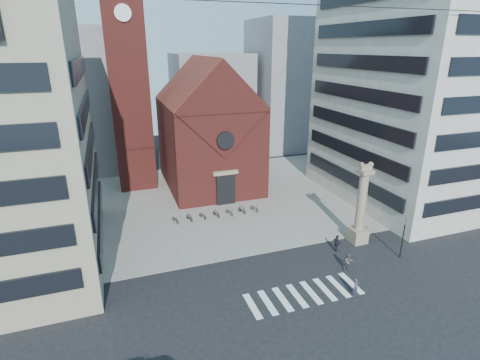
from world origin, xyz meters
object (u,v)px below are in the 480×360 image
at_px(pedestrian_0, 356,287).
at_px(pedestrian_2, 337,243).
at_px(scooter_0, 175,219).
at_px(traffic_light, 403,236).
at_px(lion_column, 361,211).
at_px(pedestrian_1, 348,262).

xyz_separation_m(pedestrian_0, pedestrian_2, (2.51, 6.59, 0.07)).
bearing_deg(scooter_0, pedestrian_2, -58.07).
bearing_deg(pedestrian_2, scooter_0, 35.11).
distance_m(traffic_light, pedestrian_2, 6.14).
height_order(traffic_light, pedestrian_0, traffic_light).
height_order(lion_column, pedestrian_0, lion_column).
distance_m(lion_column, scooter_0, 20.35).
xyz_separation_m(pedestrian_2, scooter_0, (-13.95, 11.56, -0.42)).
bearing_deg(pedestrian_1, scooter_0, 136.76).
xyz_separation_m(lion_column, pedestrian_2, (-3.15, -0.95, -2.58)).
relative_size(lion_column, pedestrian_2, 4.97).
bearing_deg(pedestrian_1, traffic_light, 6.74).
bearing_deg(lion_column, scooter_0, 148.20).
bearing_deg(pedestrian_2, pedestrian_1, 149.56).
bearing_deg(traffic_light, pedestrian_1, -178.48).
bearing_deg(scooter_0, pedestrian_1, -66.89).
relative_size(pedestrian_2, scooter_0, 1.13).
distance_m(lion_column, traffic_light, 4.62).
relative_size(lion_column, scooter_0, 5.62).
relative_size(pedestrian_1, pedestrian_2, 0.97).
bearing_deg(pedestrian_0, pedestrian_2, 43.55).
distance_m(pedestrian_0, pedestrian_1, 3.75).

